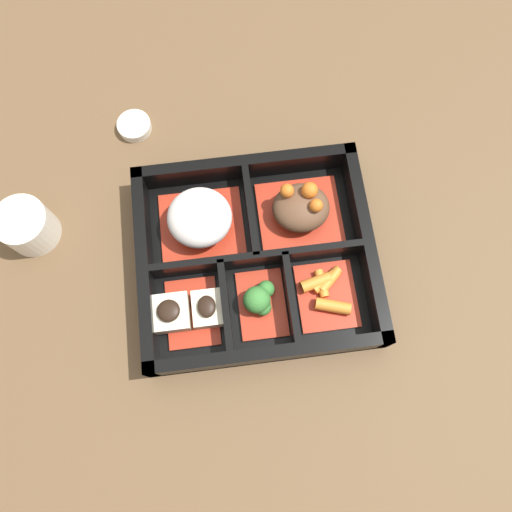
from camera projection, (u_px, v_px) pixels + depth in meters
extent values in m
plane|color=brown|center=(256.00, 262.00, 0.61)|extent=(3.00, 3.00, 0.00)
cube|color=black|center=(256.00, 261.00, 0.61)|extent=(0.28, 0.25, 0.01)
cube|color=black|center=(269.00, 354.00, 0.56)|extent=(0.28, 0.01, 0.05)
cube|color=black|center=(245.00, 169.00, 0.63)|extent=(0.28, 0.01, 0.05)
cube|color=black|center=(146.00, 270.00, 0.59)|extent=(0.01, 0.25, 0.05)
cube|color=black|center=(364.00, 243.00, 0.60)|extent=(0.01, 0.25, 0.05)
cube|color=black|center=(257.00, 260.00, 0.59)|extent=(0.25, 0.01, 0.05)
cube|color=black|center=(226.00, 308.00, 0.57)|extent=(0.01, 0.10, 0.05)
cube|color=black|center=(290.00, 300.00, 0.58)|extent=(0.01, 0.10, 0.05)
cube|color=black|center=(251.00, 216.00, 0.61)|extent=(0.01, 0.11, 0.05)
cube|color=#B22D19|center=(202.00, 226.00, 0.62)|extent=(0.10, 0.09, 0.01)
ellipsoid|color=silver|center=(200.00, 218.00, 0.59)|extent=(0.08, 0.08, 0.05)
cube|color=#B22D19|center=(299.00, 214.00, 0.62)|extent=(0.10, 0.09, 0.01)
ellipsoid|color=brown|center=(301.00, 208.00, 0.60)|extent=(0.07, 0.06, 0.04)
sphere|color=#D1661E|center=(316.00, 206.00, 0.58)|extent=(0.02, 0.02, 0.02)
sphere|color=#D1661E|center=(287.00, 191.00, 0.58)|extent=(0.02, 0.02, 0.02)
sphere|color=#D1661E|center=(310.00, 190.00, 0.58)|extent=(0.02, 0.02, 0.02)
cube|color=#B22D19|center=(193.00, 313.00, 0.58)|extent=(0.06, 0.08, 0.01)
cube|color=beige|center=(171.00, 313.00, 0.57)|extent=(0.04, 0.04, 0.02)
ellipsoid|color=black|center=(168.00, 311.00, 0.56)|extent=(0.03, 0.03, 0.01)
cube|color=beige|center=(208.00, 309.00, 0.57)|extent=(0.03, 0.04, 0.02)
ellipsoid|color=black|center=(207.00, 306.00, 0.56)|extent=(0.02, 0.03, 0.01)
cube|color=#B22D19|center=(258.00, 305.00, 0.59)|extent=(0.05, 0.08, 0.01)
sphere|color=#387A33|center=(259.00, 294.00, 0.58)|extent=(0.02, 0.02, 0.02)
sphere|color=#387A33|center=(262.00, 307.00, 0.57)|extent=(0.02, 0.02, 0.02)
sphere|color=#387A33|center=(255.00, 301.00, 0.57)|extent=(0.02, 0.02, 0.02)
sphere|color=#387A33|center=(266.00, 289.00, 0.58)|extent=(0.02, 0.02, 0.02)
sphere|color=#387A33|center=(257.00, 300.00, 0.57)|extent=(0.03, 0.03, 0.03)
cube|color=#B22D19|center=(327.00, 296.00, 0.59)|extent=(0.07, 0.08, 0.01)
cylinder|color=orange|center=(316.00, 282.00, 0.58)|extent=(0.04, 0.02, 0.01)
cylinder|color=orange|center=(322.00, 284.00, 0.59)|extent=(0.01, 0.03, 0.01)
cylinder|color=orange|center=(329.00, 281.00, 0.59)|extent=(0.03, 0.03, 0.01)
cylinder|color=orange|center=(333.00, 306.00, 0.58)|extent=(0.04, 0.03, 0.01)
cylinder|color=orange|center=(327.00, 280.00, 0.59)|extent=(0.04, 0.03, 0.01)
cylinder|color=beige|center=(27.00, 226.00, 0.60)|extent=(0.06, 0.06, 0.05)
cylinder|color=#597A38|center=(20.00, 220.00, 0.58)|extent=(0.05, 0.05, 0.01)
cylinder|color=beige|center=(134.00, 126.00, 0.66)|extent=(0.04, 0.04, 0.01)
cylinder|color=black|center=(134.00, 124.00, 0.66)|extent=(0.03, 0.03, 0.00)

